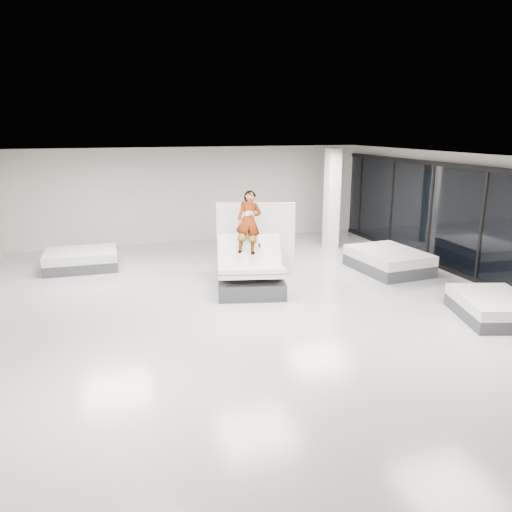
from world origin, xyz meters
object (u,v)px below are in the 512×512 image
object	(u,v)px
person	(249,234)
flat_bed_right_near	(493,307)
remote	(259,245)
flat_bed_right_far	(388,261)
divider_panel	(256,238)
hero_bed	(250,273)
column	(332,200)
flat_bed_left_far	(81,260)

from	to	relation	value
person	flat_bed_right_near	distance (m)	5.64
remote	flat_bed_right_far	xyz separation A→B (m)	(3.88, 0.43, -0.82)
divider_panel	flat_bed_right_near	bearing A→B (deg)	-33.60
flat_bed_right_far	flat_bed_right_near	size ratio (longest dim) A/B	1.06
flat_bed_right_far	person	bearing A→B (deg)	-179.42
hero_bed	column	size ratio (longest dim) A/B	0.74
flat_bed_left_far	person	bearing A→B (deg)	-35.47
hero_bed	remote	bearing A→B (deg)	-16.61
remote	column	size ratio (longest dim) A/B	0.04
flat_bed_right_near	flat_bed_left_far	size ratio (longest dim) A/B	1.07
remote	flat_bed_left_far	bearing A→B (deg)	155.26
person	remote	world-z (taller)	person
person	hero_bed	bearing A→B (deg)	-90.00
hero_bed	flat_bed_right_far	size ratio (longest dim) A/B	1.06
person	flat_bed_right_far	bearing A→B (deg)	13.93
divider_panel	flat_bed_right_far	bearing A→B (deg)	2.63
hero_bed	divider_panel	xyz separation A→B (m)	(0.61, 1.44, 0.55)
flat_bed_right_near	flat_bed_left_far	bearing A→B (deg)	141.10
flat_bed_right_far	hero_bed	bearing A→B (deg)	-174.84
flat_bed_right_far	column	xyz separation A→B (m)	(-0.34, 2.88, 1.31)
person	remote	xyz separation A→B (m)	(0.13, -0.39, -0.20)
hero_bed	divider_panel	size ratio (longest dim) A/B	1.12
remote	column	bearing A→B (deg)	56.46
hero_bed	flat_bed_left_far	size ratio (longest dim) A/B	1.21
flat_bed_right_far	flat_bed_right_near	world-z (taller)	flat_bed_right_far
hero_bed	person	distance (m)	0.96
person	flat_bed_left_far	world-z (taller)	person
remote	flat_bed_right_near	bearing A→B (deg)	-26.37
divider_panel	column	xyz separation A→B (m)	(3.14, 1.81, 0.65)
flat_bed_right_far	flat_bed_left_far	distance (m)	8.50
column	person	bearing A→B (deg)	-141.49
remote	divider_panel	world-z (taller)	divider_panel
divider_panel	column	bearing A→B (deg)	49.69
hero_bed	flat_bed_right_far	world-z (taller)	hero_bed
flat_bed_left_far	column	size ratio (longest dim) A/B	0.61
person	divider_panel	size ratio (longest dim) A/B	0.80
divider_panel	flat_bed_right_far	world-z (taller)	divider_panel
person	flat_bed_right_near	bearing A→B (deg)	-28.60
remote	divider_panel	size ratio (longest dim) A/B	0.07
remote	person	bearing A→B (deg)	122.15
person	column	world-z (taller)	column
flat_bed_right_far	flat_bed_right_near	bearing A→B (deg)	-88.33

